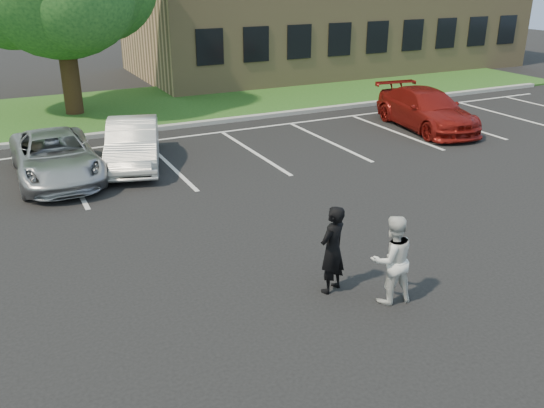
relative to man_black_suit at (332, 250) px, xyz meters
The scene contains 9 objects.
ground_plane 1.05m from the man_black_suit, 136.80° to the left, with size 90.00×90.00×0.00m, color black.
curb 12.48m from the man_black_suit, 92.18° to the left, with size 40.00×0.30×0.15m, color gray.
grass_strip 16.47m from the man_black_suit, 91.65° to the left, with size 44.00×8.00×0.08m, color #1C4C13.
stall_lines 9.48m from the man_black_suit, 84.37° to the left, with size 34.00×5.36×0.01m.
man_black_suit is the anchor object (origin of this frame).
man_white_shirt 1.04m from the man_black_suit, 45.84° to the right, with size 0.78×0.61×1.61m, color silver.
car_silver_minivan 9.28m from the man_black_suit, 112.88° to the left, with size 2.12×4.61×1.28m, color #A4A6AC.
car_white_sedan 8.88m from the man_black_suit, 99.13° to the left, with size 1.43×4.10×1.35m, color silver.
car_red_compact 12.42m from the man_black_suit, 42.10° to the left, with size 1.97×4.85×1.41m, color maroon.
Camera 1 is at (-4.52, -8.12, 5.39)m, focal length 38.00 mm.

